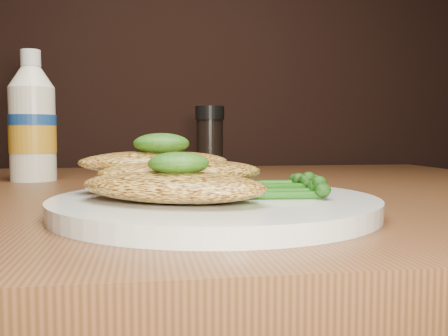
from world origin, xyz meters
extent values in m
cylinder|color=silver|center=(0.08, 0.84, 0.76)|extent=(0.28, 0.28, 0.01)
ellipsoid|color=gold|center=(0.04, 0.82, 0.78)|extent=(0.18, 0.15, 0.03)
ellipsoid|color=gold|center=(0.05, 0.86, 0.78)|extent=(0.16, 0.10, 0.02)
ellipsoid|color=gold|center=(0.03, 0.89, 0.79)|extent=(0.14, 0.08, 0.02)
ellipsoid|color=#103407|center=(0.05, 0.81, 0.80)|extent=(0.06, 0.05, 0.02)
ellipsoid|color=#103407|center=(0.04, 0.88, 0.81)|extent=(0.06, 0.06, 0.02)
camera|label=1|loc=(0.02, 0.42, 0.82)|focal=40.41mm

